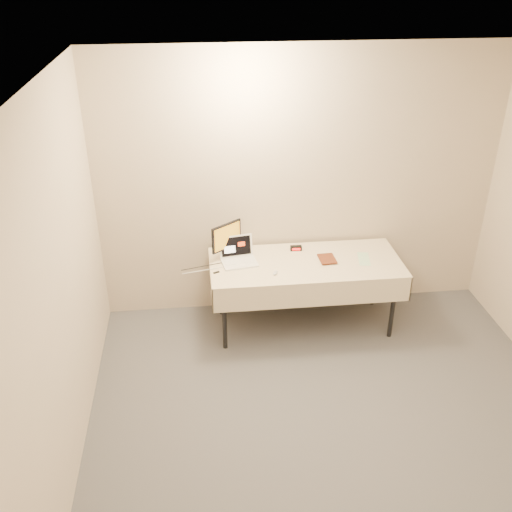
{
  "coord_description": "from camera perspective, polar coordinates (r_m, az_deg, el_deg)",
  "views": [
    {
      "loc": [
        -1.03,
        -2.7,
        3.42
      ],
      "look_at": [
        -0.49,
        1.99,
        0.86
      ],
      "focal_mm": 40.0,
      "sensor_mm": 36.0,
      "label": 1
    }
  ],
  "objects": [
    {
      "name": "usb_dongle",
      "position": [
        5.35,
        -3.98,
        -1.64
      ],
      "size": [
        0.06,
        0.04,
        0.01
      ],
      "primitive_type": "cube",
      "rotation": [
        0.0,
        0.0,
        0.43
      ],
      "color": "black",
      "rests_on": "table"
    },
    {
      "name": "monitor",
      "position": [
        5.51,
        -2.97,
        1.82
      ],
      "size": [
        0.29,
        0.23,
        0.36
      ],
      "rotation": [
        0.0,
        0.0,
        0.65
      ],
      "color": "black",
      "rests_on": "table"
    },
    {
      "name": "back_wall",
      "position": [
        5.69,
        4.38,
        7.05
      ],
      "size": [
        4.0,
        0.1,
        2.7
      ],
      "primitive_type": "cube",
      "color": "beige",
      "rests_on": "ground"
    },
    {
      "name": "table",
      "position": [
        5.58,
        4.97,
        -1.13
      ],
      "size": [
        1.86,
        0.81,
        0.74
      ],
      "color": "black",
      "rests_on": "ground"
    },
    {
      "name": "laptop",
      "position": [
        5.52,
        -1.81,
        0.01
      ],
      "size": [
        0.37,
        0.34,
        0.23
      ],
      "rotation": [
        0.0,
        0.0,
        0.16
      ],
      "color": "white",
      "rests_on": "table"
    },
    {
      "name": "book",
      "position": [
        5.53,
        6.4,
        0.49
      ],
      "size": [
        0.16,
        0.03,
        0.21
      ],
      "primitive_type": "imported",
      "rotation": [
        0.0,
        0.0,
        0.03
      ],
      "color": "#983E1B",
      "rests_on": "table"
    },
    {
      "name": "paper_form",
      "position": [
        5.67,
        10.74,
        -0.29
      ],
      "size": [
        0.16,
        0.29,
        0.0
      ],
      "primitive_type": "cube",
      "rotation": [
        0.0,
        0.0,
        -0.18
      ],
      "color": "#B1DCAF",
      "rests_on": "table"
    },
    {
      "name": "alarm_clock",
      "position": [
        5.74,
        4.02,
        0.79
      ],
      "size": [
        0.11,
        0.05,
        0.05
      ],
      "rotation": [
        0.0,
        0.0,
        -0.02
      ],
      "color": "black",
      "rests_on": "table"
    },
    {
      "name": "clicker",
      "position": [
        5.32,
        1.93,
        -1.69
      ],
      "size": [
        0.07,
        0.09,
        0.02
      ],
      "primitive_type": "ellipsoid",
      "rotation": [
        0.0,
        0.0,
        -0.4
      ],
      "color": "silver",
      "rests_on": "table"
    },
    {
      "name": "ground",
      "position": [
        4.48,
        9.91,
        -21.93
      ],
      "size": [
        5.0,
        5.0,
        0.0
      ],
      "primitive_type": "plane",
      "color": "#444449",
      "rests_on": "ground"
    }
  ]
}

